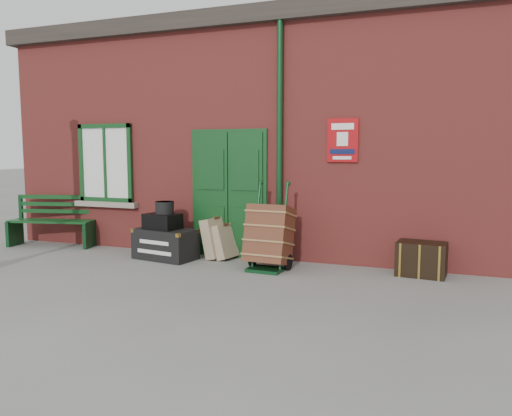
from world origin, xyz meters
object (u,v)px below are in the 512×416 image
at_px(bench, 54,220).
at_px(dark_trunk, 421,259).
at_px(porter_trolley, 269,236).
at_px(houdini_trunk, 165,244).

relative_size(bench, dark_trunk, 2.45).
distance_m(porter_trolley, dark_trunk, 2.35).
height_order(bench, dark_trunk, bench).
bearing_deg(dark_trunk, porter_trolley, -164.60).
bearing_deg(porter_trolley, dark_trunk, 12.90).
relative_size(porter_trolley, dark_trunk, 1.92).
height_order(porter_trolley, dark_trunk, porter_trolley).
relative_size(houdini_trunk, dark_trunk, 1.49).
relative_size(bench, houdini_trunk, 1.65).
xyz_separation_m(porter_trolley, dark_trunk, (2.29, 0.41, -0.27)).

